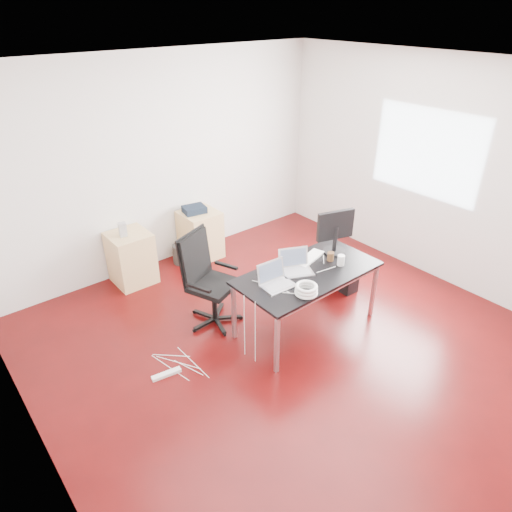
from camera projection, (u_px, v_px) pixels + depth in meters
room_shell at (295, 226)px, 4.36m from camera, size 5.00×5.00×5.00m
desk at (308, 276)px, 4.94m from camera, size 1.60×0.80×0.73m
office_chair at (206, 275)px, 5.09m from camera, size 0.62×0.64×1.08m
filing_cabinet_left at (131, 258)px, 5.95m from camera, size 0.50×0.50×0.70m
filing_cabinet_right at (200, 235)px, 6.54m from camera, size 0.50×0.50×0.70m
pc_tower at (341, 272)px, 5.89m from camera, size 0.22×0.46×0.44m
wastebasket at (181, 254)px, 6.48m from camera, size 0.29×0.29×0.28m
power_strip at (166, 374)px, 4.57m from camera, size 0.31×0.11×0.04m
laptop_left at (276, 280)px, 4.67m from camera, size 0.35×0.27×0.23m
laptop_right at (296, 266)px, 4.91m from camera, size 0.41×0.37×0.23m
monitor at (335, 230)px, 5.18m from camera, size 0.44×0.26×0.51m
keyboard at (310, 258)px, 5.15m from camera, size 0.46×0.25×0.02m
cup_white at (341, 260)px, 5.01m from camera, size 0.09×0.09×0.12m
cup_brown at (331, 256)px, 5.11m from camera, size 0.09×0.09×0.10m
cable_coil at (306, 290)px, 4.52m from camera, size 0.24×0.24×0.11m
power_adapter at (312, 285)px, 4.67m from camera, size 0.07×0.07×0.03m
speaker at (123, 230)px, 5.69m from camera, size 0.11×0.10×0.18m
navy_garment at (194, 209)px, 6.34m from camera, size 0.34×0.29×0.09m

